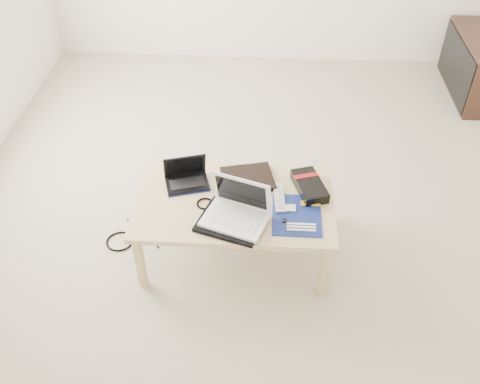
# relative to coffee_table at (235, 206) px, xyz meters

# --- Properties ---
(ground) EXTENTS (4.00, 4.00, 0.00)m
(ground) POSITION_rel_coffee_table_xyz_m (0.15, 0.52, -0.35)
(ground) COLOR #C2B39D
(ground) RESTS_ON ground
(coffee_table) EXTENTS (1.10, 0.70, 0.40)m
(coffee_table) POSITION_rel_coffee_table_xyz_m (0.00, 0.00, 0.00)
(coffee_table) COLOR #DEB986
(coffee_table) RESTS_ON ground
(media_cabinet) EXTENTS (0.41, 0.90, 0.50)m
(media_cabinet) POSITION_rel_coffee_table_xyz_m (1.92, 1.97, -0.10)
(media_cabinet) COLOR #372016
(media_cabinet) RESTS_ON ground
(book) EXTENTS (0.34, 0.30, 0.03)m
(book) POSITION_rel_coffee_table_xyz_m (0.06, 0.16, 0.06)
(book) COLOR black
(book) RESTS_ON coffee_table
(netbook) EXTENTS (0.28, 0.24, 0.17)m
(netbook) POSITION_rel_coffee_table_xyz_m (-0.29, 0.13, 0.08)
(netbook) COLOR black
(netbook) RESTS_ON coffee_table
(tablet) EXTENTS (0.30, 0.27, 0.01)m
(tablet) POSITION_rel_coffee_table_xyz_m (0.01, -0.02, 0.06)
(tablet) COLOR black
(tablet) RESTS_ON coffee_table
(remote) EXTENTS (0.07, 0.24, 0.02)m
(remote) POSITION_rel_coffee_table_xyz_m (0.25, 0.01, 0.06)
(remote) COLOR silver
(remote) RESTS_ON coffee_table
(neoprene_sleeve) EXTENTS (0.39, 0.33, 0.02)m
(neoprene_sleeve) POSITION_rel_coffee_table_xyz_m (-0.01, -0.20, 0.06)
(neoprene_sleeve) COLOR black
(neoprene_sleeve) RESTS_ON coffee_table
(white_laptop) EXTENTS (0.39, 0.33, 0.24)m
(white_laptop) POSITION_rel_coffee_table_xyz_m (0.02, -0.16, 0.12)
(white_laptop) COLOR white
(white_laptop) RESTS_ON neoprene_sleeve
(motherboard) EXTENTS (0.26, 0.33, 0.02)m
(motherboard) POSITION_rel_coffee_table_xyz_m (0.34, -0.11, 0.05)
(motherboard) COLOR #0B1D4C
(motherboard) RESTS_ON coffee_table
(gpu_box) EXTENTS (0.21, 0.30, 0.06)m
(gpu_box) POSITION_rel_coffee_table_xyz_m (0.42, 0.10, 0.08)
(gpu_box) COLOR black
(gpu_box) RESTS_ON coffee_table
(cable_coil) EXTENTS (0.11, 0.11, 0.01)m
(cable_coil) POSITION_rel_coffee_table_xyz_m (-0.16, -0.05, 0.05)
(cable_coil) COLOR black
(cable_coil) RESTS_ON coffee_table
(floor_cable_coil) EXTENTS (0.22, 0.22, 0.01)m
(floor_cable_coil) POSITION_rel_coffee_table_xyz_m (-0.71, 0.01, -0.35)
(floor_cable_coil) COLOR black
(floor_cable_coil) RESTS_ON ground
(floor_cable_trail) EXTENTS (0.25, 0.24, 0.01)m
(floor_cable_trail) POSITION_rel_coffee_table_xyz_m (-0.58, 0.09, -0.35)
(floor_cable_trail) COLOR black
(floor_cable_trail) RESTS_ON ground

